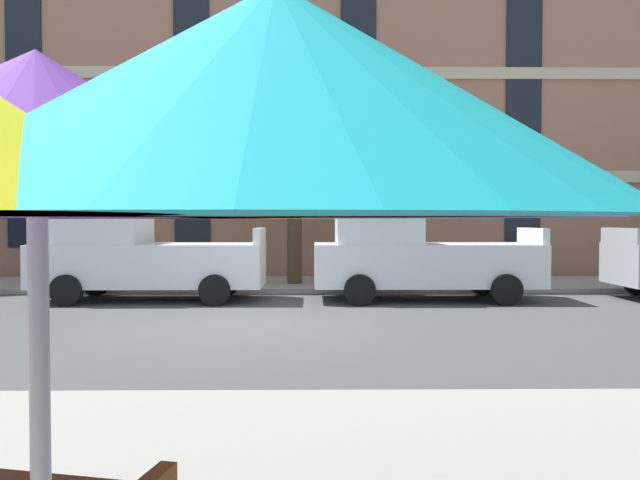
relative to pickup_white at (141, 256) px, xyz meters
The scene contains 7 objects.
ground_plane 4.73m from the pickup_white, 53.19° to the right, with size 120.00×120.00×0.00m, color #424244.
sidewalk_far 4.27m from the pickup_white, 48.23° to the left, with size 56.00×3.60×0.12m, color #9E998E.
apartment_building 14.44m from the pickup_white, 76.22° to the left, with size 41.20×12.08×19.20m.
pickup_white is the anchor object (origin of this frame).
pickup_white_midblock 6.27m from the pickup_white, ahead, with size 5.10×2.12×2.20m.
street_tree_middle 5.25m from the pickup_white, 37.88° to the left, with size 2.92×2.90×5.06m.
patio_umbrella 13.11m from the pickup_white, 76.34° to the right, with size 3.39×3.39×2.34m.
Camera 1 is at (1.13, -10.90, 1.83)m, focal length 35.85 mm.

